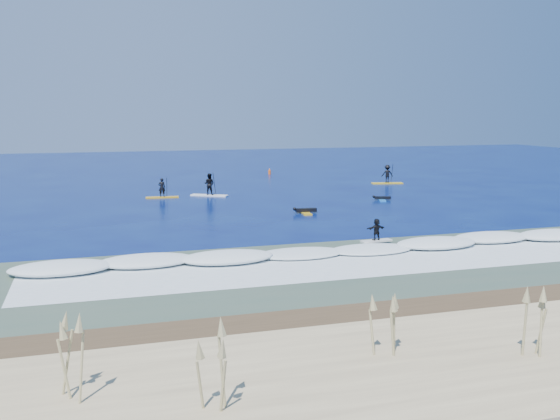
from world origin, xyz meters
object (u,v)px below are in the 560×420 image
object	(u,v)px
sup_paddler_center	(209,186)
prone_paddler_near	(305,211)
wave_surfer	(376,231)
prone_paddler_far	(382,199)
sup_paddler_right	(387,175)
sup_paddler_left	(162,191)
marker_buoy	(270,172)

from	to	relation	value
sup_paddler_center	prone_paddler_near	xyz separation A→B (m)	(5.09, -11.55, -0.72)
prone_paddler_near	wave_surfer	xyz separation A→B (m)	(0.28, -11.66, 0.61)
sup_paddler_center	prone_paddler_far	bearing A→B (deg)	4.17
sup_paddler_right	prone_paddler_far	world-z (taller)	sup_paddler_right
sup_paddler_right	prone_paddler_near	world-z (taller)	sup_paddler_right
prone_paddler_far	prone_paddler_near	bearing A→B (deg)	135.97
prone_paddler_far	sup_paddler_right	bearing A→B (deg)	-10.57
sup_paddler_left	sup_paddler_center	size ratio (longest dim) A/B	0.87
sup_paddler_center	sup_paddler_right	bearing A→B (deg)	42.97
prone_paddler_near	marker_buoy	world-z (taller)	marker_buoy
prone_paddler_near	sup_paddler_left	bearing A→B (deg)	44.44
sup_paddler_right	marker_buoy	world-z (taller)	sup_paddler_right
sup_paddler_left	marker_buoy	xyz separation A→B (m)	(14.72, 16.98, -0.30)
prone_paddler_near	marker_buoy	distance (m)	28.98
wave_surfer	marker_buoy	bearing A→B (deg)	77.61
sup_paddler_center	prone_paddler_far	size ratio (longest dim) A/B	1.62
prone_paddler_far	marker_buoy	size ratio (longest dim) A/B	2.72
prone_paddler_near	wave_surfer	distance (m)	11.68
sup_paddler_left	sup_paddler_center	distance (m)	4.24
prone_paddler_near	sup_paddler_center	bearing A→B (deg)	29.19
sup_paddler_center	marker_buoy	xyz separation A→B (m)	(10.49, 16.92, -0.56)
sup_paddler_right	wave_surfer	bearing A→B (deg)	-105.55
sup_paddler_left	prone_paddler_far	bearing A→B (deg)	-17.03
wave_surfer	sup_paddler_right	bearing A→B (deg)	57.16
sup_paddler_center	prone_paddler_far	distance (m)	15.37
sup_paddler_left	prone_paddler_near	xyz separation A→B (m)	(9.32, -11.50, -0.46)
sup_paddler_center	sup_paddler_right	xyz separation A→B (m)	(19.69, 4.03, 0.01)
prone_paddler_far	wave_surfer	distance (m)	18.19
prone_paddler_far	wave_surfer	bearing A→B (deg)	170.99
sup_paddler_center	prone_paddler_near	bearing A→B (deg)	-34.81
prone_paddler_far	sup_paddler_center	bearing A→B (deg)	80.85
prone_paddler_near	marker_buoy	size ratio (longest dim) A/B	3.10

